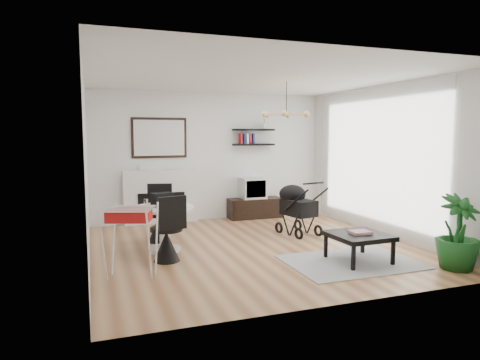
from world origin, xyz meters
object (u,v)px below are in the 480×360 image
object	(u,v)px
tv_console	(255,208)
coffee_table	(359,237)
crt_tv	(253,188)
drying_rack	(131,241)
stroller	(297,210)
potted_plant	(458,232)
dining_table	(163,222)
fireplace	(161,190)

from	to	relation	value
tv_console	coffee_table	size ratio (longest dim) A/B	1.45
crt_tv	drying_rack	distance (m)	4.25
stroller	potted_plant	size ratio (longest dim) A/B	0.99
tv_console	dining_table	bearing A→B (deg)	-138.91
coffee_table	dining_table	bearing A→B (deg)	149.47
fireplace	coffee_table	size ratio (longest dim) A/B	2.69
crt_tv	potted_plant	bearing A→B (deg)	-72.80
drying_rack	potted_plant	bearing A→B (deg)	5.12
fireplace	dining_table	xyz separation A→B (m)	(-0.31, -2.16, -0.22)
fireplace	drying_rack	distance (m)	3.40
crt_tv	coffee_table	size ratio (longest dim) A/B	0.65
crt_tv	stroller	size ratio (longest dim) A/B	0.52
dining_table	potted_plant	distance (m)	4.22
fireplace	coffee_table	world-z (taller)	fireplace
dining_table	coffee_table	world-z (taller)	dining_table
tv_console	coffee_table	bearing A→B (deg)	-86.55
stroller	tv_console	bearing A→B (deg)	83.72
tv_console	drying_rack	bearing A→B (deg)	-132.89
tv_console	fireplace	bearing A→B (deg)	176.10
dining_table	stroller	size ratio (longest dim) A/B	0.95
tv_console	drying_rack	distance (m)	4.29
tv_console	potted_plant	distance (m)	4.45
drying_rack	stroller	xyz separation A→B (m)	(3.09, 1.49, -0.05)
dining_table	coffee_table	size ratio (longest dim) A/B	1.19
fireplace	tv_console	size ratio (longest dim) A/B	1.85
tv_console	potted_plant	bearing A→B (deg)	-73.49
fireplace	dining_table	size ratio (longest dim) A/B	2.25
tv_console	potted_plant	world-z (taller)	potted_plant
drying_rack	coffee_table	size ratio (longest dim) A/B	1.13
dining_table	stroller	xyz separation A→B (m)	(2.50, 0.37, -0.03)
drying_rack	potted_plant	world-z (taller)	potted_plant
stroller	crt_tv	bearing A→B (deg)	85.63
crt_tv	stroller	xyz separation A→B (m)	(0.23, -1.65, -0.23)
drying_rack	stroller	bearing A→B (deg)	45.77
drying_rack	tv_console	bearing A→B (deg)	67.17
fireplace	crt_tv	xyz separation A→B (m)	(1.96, -0.14, -0.02)
dining_table	potted_plant	size ratio (longest dim) A/B	0.94
drying_rack	coffee_table	distance (m)	3.15
dining_table	fireplace	bearing A→B (deg)	81.96
crt_tv	stroller	world-z (taller)	stroller
drying_rack	stroller	size ratio (longest dim) A/B	0.90
stroller	fireplace	bearing A→B (deg)	128.44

